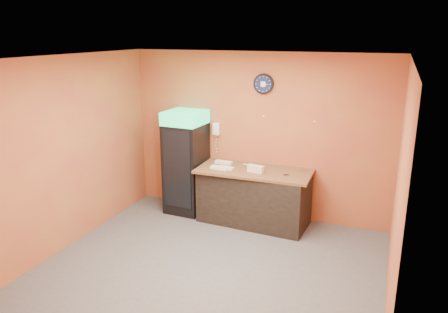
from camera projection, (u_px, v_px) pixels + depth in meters
The scene contains 15 objects.
floor at pixel (212, 266), 5.99m from camera, with size 4.50×4.50×0.00m, color #47474C.
back_wall at pixel (257, 136), 7.39m from camera, with size 4.50×0.02×2.80m, color #A96B2F.
left_wall at pixel (70, 152), 6.39m from camera, with size 0.02×4.00×2.80m, color #A96B2F.
right_wall at pixel (399, 192), 4.81m from camera, with size 0.02×4.00×2.80m, color #A96B2F.
ceiling at pixel (210, 58), 5.21m from camera, with size 4.50×4.00×0.02m, color white.
beverage_cooler at pixel (185, 164), 7.60m from camera, with size 0.66×0.67×1.81m.
prep_counter at pixel (254, 197), 7.27m from camera, with size 1.78×0.79×0.89m, color black.
wall_clock at pixel (264, 84), 7.08m from camera, with size 0.33×0.06×0.33m.
wall_phone at pixel (216, 129), 7.58m from camera, with size 0.12×0.10×0.21m.
butcher_paper at pixel (254, 171), 7.14m from camera, with size 1.87×0.88×0.04m, color brown.
sub_roll_stack at pixel (256, 169), 6.99m from camera, with size 0.28×0.15×0.11m.
wrapped_sandwich_left at pixel (220, 168), 7.16m from camera, with size 0.30×0.12×0.04m, color silver.
wrapped_sandwich_mid at pixel (226, 168), 7.17m from camera, with size 0.26×0.10×0.04m, color silver.
wrapped_sandwich_right at pixel (224, 162), 7.46m from camera, with size 0.30×0.12×0.04m, color silver.
kitchen_tool at pixel (253, 164), 7.32m from camera, with size 0.07×0.07×0.07m, color silver.
Camera 1 is at (2.11, -4.90, 3.11)m, focal length 35.00 mm.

